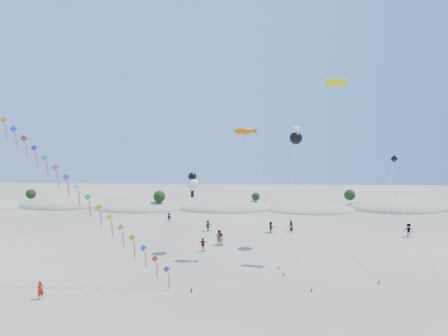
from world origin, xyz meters
TOP-DOWN VIEW (x-y plane):
  - ground at (0.00, 0.00)m, footprint 160.00×160.00m
  - dune_ridge at (1.06, 45.14)m, footprint 145.30×11.49m
  - kite_train at (-17.50, 9.82)m, footprint 30.78×5.68m
  - fish_kite at (3.51, 17.37)m, footprint 7.05×10.47m
  - cartoon_kite_low at (-2.75, 18.87)m, footprint 10.44×6.78m
  - cartoon_kite_high at (9.80, 22.00)m, footprint 3.69×11.84m
  - parafoil_kite at (13.42, 16.72)m, footprint 7.45×14.47m
  - dark_kite at (19.41, 16.58)m, footprint 5.58×10.20m
  - flyer_foreground at (-14.01, 5.09)m, footprint 0.64×0.68m
  - beachgoers at (5.87, 25.90)m, footprint 35.49×15.37m

SIDE VIEW (x-z plane):
  - ground at x=0.00m, z-range 0.00..0.00m
  - dune_ridge at x=1.06m, z-range -2.67..2.90m
  - flyer_foreground at x=-14.01m, z-range 0.00..1.57m
  - beachgoers at x=5.87m, z-range -0.11..1.78m
  - dark_kite at x=19.41m, z-range 2.10..13.67m
  - cartoon_kite_low at x=-2.75m, z-range 3.50..12.98m
  - kite_train at x=-17.50m, z-range 0.43..26.23m
  - cartoon_kite_high at x=9.80m, z-range 6.17..21.15m
  - fish_kite at x=3.51m, z-range 6.87..21.62m
  - parafoil_kite at x=13.42m, z-range 9.17..29.14m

